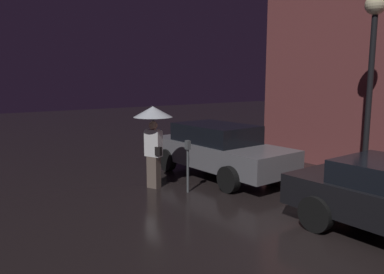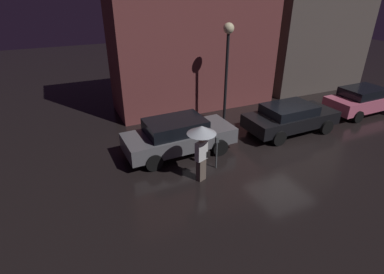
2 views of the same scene
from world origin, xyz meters
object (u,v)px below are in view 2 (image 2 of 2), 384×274
Objects in this scene: parking_meter at (217,149)px; street_lamp_near at (228,51)px; pedestrian_with_umbrella at (202,139)px; parked_car_grey at (179,135)px; parked_car_pink at (363,100)px; parked_car_black at (290,117)px.

parking_meter is 5.25m from street_lamp_near.
pedestrian_with_umbrella is 0.44× the size of street_lamp_near.
parked_car_grey reaches higher than parked_car_pink.
parked_car_grey is 0.96× the size of street_lamp_near.
parked_car_black is 0.93× the size of street_lamp_near.
parked_car_pink is 3.18× the size of parking_meter.
pedestrian_with_umbrella is at bearing -151.80° from parking_meter.
pedestrian_with_umbrella is at bearing -169.48° from parked_car_pink.
parked_car_black is 2.11× the size of pedestrian_with_umbrella.
parking_meter is 0.27× the size of street_lamp_near.
parking_meter is (-4.70, -1.42, 0.07)m from parked_car_black.
pedestrian_with_umbrella is (-10.72, -2.14, 0.88)m from parked_car_pink.
parked_car_pink reaches higher than parked_car_black.
street_lamp_near reaches higher than parking_meter.
parked_car_grey reaches higher than parking_meter.
parking_meter is at bearing -172.90° from pedestrian_with_umbrella.
parking_meter is at bearing -164.04° from parked_car_black.
pedestrian_with_umbrella reaches higher than parked_car_black.
street_lamp_near is at bearing 163.80° from parked_car_pink.
pedestrian_with_umbrella is at bearing -162.15° from parked_car_black.
parked_car_grey is 1.10× the size of parked_car_pink.
parked_car_grey is at bearing 116.27° from parking_meter.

